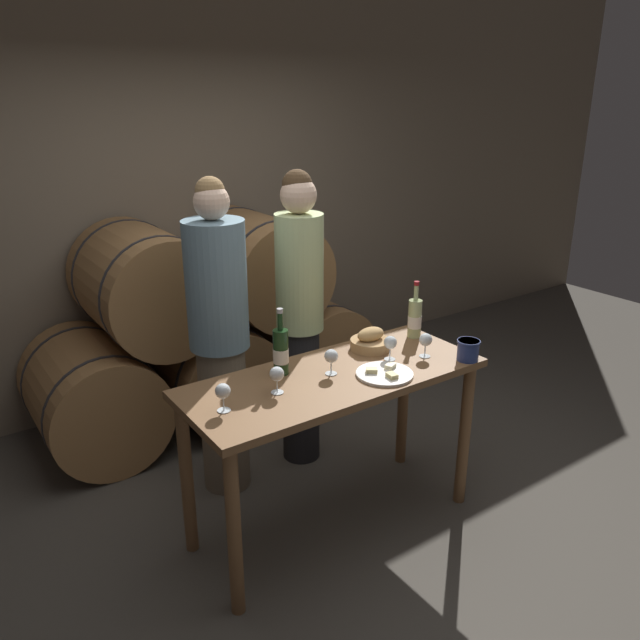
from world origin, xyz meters
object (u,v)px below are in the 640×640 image
Objects in this scene: blue_crock at (468,349)px; wine_bottle_red at (281,351)px; wine_glass_far_right at (426,340)px; person_left at (220,339)px; wine_glass_far_left at (223,392)px; person_right at (300,315)px; wine_glass_right at (390,343)px; wine_glass_left at (277,375)px; wine_glass_center at (331,357)px; tasting_table at (334,399)px; cheese_plate at (385,374)px; wine_bottle_white at (415,318)px; bread_basket at (370,341)px.

wine_bottle_red is at bearing 154.95° from blue_crock.
person_left is at bearing 137.16° from wine_glass_far_right.
blue_crock is (0.89, -0.41, -0.06)m from wine_bottle_red.
wine_glass_far_left and wine_glass_far_right have the same top height.
person_right is 13.81× the size of wine_glass_right.
wine_glass_far_right is (0.73, -0.26, -0.03)m from wine_bottle_red.
wine_glass_center is at bearing 4.16° from wine_glass_left.
cheese_plate reaches higher than tasting_table.
wine_glass_far_left is (-0.85, -0.69, 0.02)m from person_right.
blue_crock is 0.22m from wine_glass_far_right.
wine_glass_far_left is 1.00× the size of wine_glass_far_right.
wine_glass_left is at bearing -129.98° from person_right.
blue_crock is at bearing -12.30° from cheese_plate.
cheese_plate is (-0.48, -0.30, -0.10)m from wine_bottle_white.
bread_basket is (0.12, -0.51, -0.02)m from person_right.
person_left is 0.94m from wine_glass_right.
cheese_plate is 0.83m from wine_glass_far_left.
tasting_table is 0.37m from wine_bottle_red.
wine_glass_center is at bearing -66.24° from person_left.
wine_glass_far_left is at bearing -176.74° from wine_glass_left.
wine_glass_far_left is (-0.32, -0.69, 0.05)m from person_left.
wine_glass_far_right is (0.82, -0.76, 0.05)m from person_left.
wine_glass_far_left is 0.28m from wine_glass_left.
wine_glass_left is at bearing -126.52° from wine_bottle_red.
wine_glass_left is at bearing 3.26° from wine_glass_far_left.
wine_bottle_white is 0.33m from bread_basket.
wine_glass_right is (0.56, -0.18, -0.03)m from wine_bottle_red.
wine_glass_far_left is 0.61m from wine_glass_center.
wine_glass_left is (-0.69, -0.16, 0.05)m from bread_basket.
wine_bottle_red is at bearing 142.91° from tasting_table.
blue_crock is at bearing -25.05° from wine_bottle_red.
bread_basket is 0.18m from wine_glass_right.
wine_glass_far_right is at bearing -23.20° from wine_glass_right.
wine_bottle_white is 2.51× the size of wine_glass_center.
wine_glass_far_right is (-0.15, 0.16, 0.03)m from blue_crock.
wine_bottle_white is 2.51× the size of wine_glass_right.
wine_glass_far_left is 1.00× the size of wine_glass_center.
bread_basket is at bearing 10.43° from wine_glass_far_left.
cheese_plate is 2.17× the size of wine_glass_right.
blue_crock is at bearing -46.12° from wine_glass_far_right.
wine_bottle_red is 2.61× the size of wine_glass_left.
person_left is 0.53m from person_right.
bread_basket is 0.34m from cheese_plate.
person_left is 13.81× the size of wine_glass_right.
cheese_plate is 0.34m from wine_glass_far_right.
bread_basket is at bearing 62.78° from cheese_plate.
person_left is 1.12m from wine_glass_far_right.
bread_basket is 1.67× the size of wine_glass_far_right.
wine_bottle_red is (0.09, -0.51, 0.08)m from person_left.
wine_glass_far_left is at bearing -114.96° from person_left.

